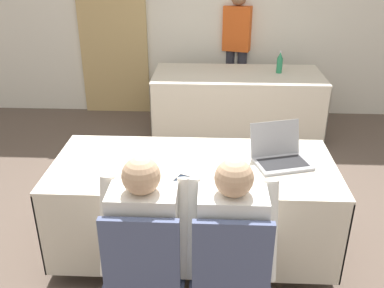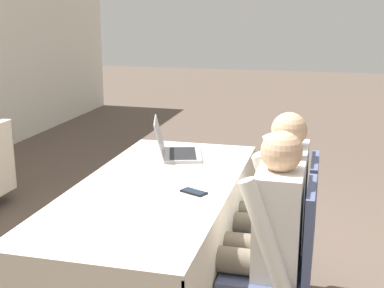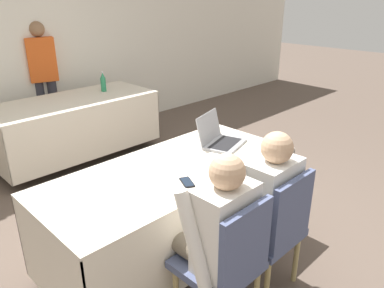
# 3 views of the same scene
# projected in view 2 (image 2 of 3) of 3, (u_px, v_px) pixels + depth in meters

# --- Properties ---
(conference_table_near) EXTENTS (1.93, 0.86, 0.75)m
(conference_table_near) POSITION_uv_depth(u_px,v_px,m) (156.00, 214.00, 3.03)
(conference_table_near) COLOR beige
(conference_table_near) RESTS_ON ground_plane
(laptop) EXTENTS (0.43, 0.40, 0.25)m
(laptop) POSITION_uv_depth(u_px,v_px,m) (176.00, 149.00, 3.54)
(laptop) COLOR #99999E
(laptop) RESTS_ON conference_table_near
(cell_phone) EXTENTS (0.12, 0.16, 0.01)m
(cell_phone) POSITION_uv_depth(u_px,v_px,m) (194.00, 192.00, 2.86)
(cell_phone) COLOR black
(cell_phone) RESTS_ON conference_table_near
(paper_beside_laptop) EXTENTS (0.23, 0.31, 0.00)m
(paper_beside_laptop) POSITION_uv_depth(u_px,v_px,m) (118.00, 202.00, 2.72)
(paper_beside_laptop) COLOR white
(paper_beside_laptop) RESTS_ON conference_table_near
(paper_centre_table) EXTENTS (0.24, 0.31, 0.00)m
(paper_centre_table) POSITION_uv_depth(u_px,v_px,m) (195.00, 179.00, 3.08)
(paper_centre_table) COLOR white
(paper_centre_table) RESTS_ON conference_table_near
(chair_near_left) EXTENTS (0.44, 0.44, 0.89)m
(chair_near_left) POSITION_uv_depth(u_px,v_px,m) (282.00, 261.00, 2.66)
(chair_near_left) COLOR tan
(chair_near_left) RESTS_ON ground_plane
(chair_near_right) EXTENTS (0.44, 0.44, 0.89)m
(chair_near_right) POSITION_uv_depth(u_px,v_px,m) (289.00, 225.00, 3.10)
(chair_near_right) COLOR tan
(chair_near_right) RESTS_ON ground_plane
(person_checkered_shirt) EXTENTS (0.50, 0.52, 1.15)m
(person_checkered_shirt) POSITION_uv_depth(u_px,v_px,m) (263.00, 229.00, 2.64)
(person_checkered_shirt) COLOR #665B4C
(person_checkered_shirt) RESTS_ON ground_plane
(person_white_shirt) EXTENTS (0.50, 0.52, 1.15)m
(person_white_shirt) POSITION_uv_depth(u_px,v_px,m) (273.00, 197.00, 3.08)
(person_white_shirt) COLOR #665B4C
(person_white_shirt) RESTS_ON ground_plane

